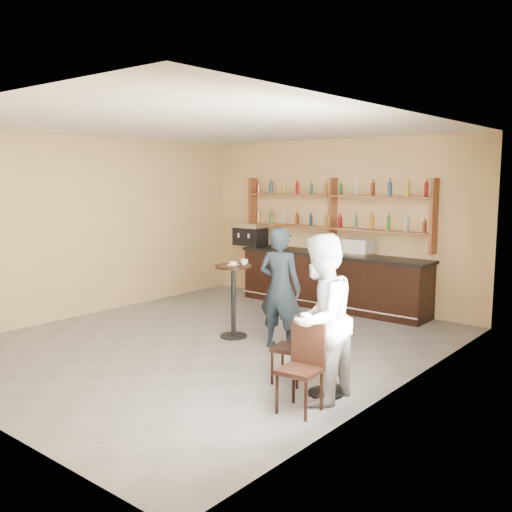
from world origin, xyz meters
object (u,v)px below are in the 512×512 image
Objects in this scene: cafe_table at (326,362)px; espresso_machine at (250,234)px; man_main at (280,288)px; patron_second at (320,319)px; chair_west at (290,347)px; bar_counter at (332,280)px; pastry_case at (358,247)px; chair_south at (300,369)px; pedestal_table at (233,301)px.

espresso_machine is at bearing 138.56° from cafe_table.
patron_second reaches higher than man_main.
chair_west is at bearing -45.69° from espresso_machine.
bar_counter is 4.41× the size of chair_west.
pastry_case reaches higher than chair_west.
chair_south is (1.80, -4.42, -0.73)m from pastry_case.
espresso_machine is 0.84× the size of cafe_table.
espresso_machine reaches higher than bar_counter.
bar_counter is 4.15m from chair_west.
chair_west reaches higher than cafe_table.
chair_south is at bearing -85.24° from cafe_table.
pastry_case is at bearing -160.02° from patron_second.
pastry_case is 4.83m from chair_south.
man_main is at bearing -82.11° from pastry_case.
patron_second is at bearing 127.19° from man_main.
pastry_case is 4.03m from chair_west.
bar_counter is at bearing 112.75° from chair_south.
pedestal_table is at bearing -100.71° from pastry_case.
pedestal_table is 2.13m from chair_west.
pastry_case is at bearing 106.98° from chair_south.
chair_south is at bearing -34.84° from pedestal_table.
pastry_case is at bearing 76.65° from pedestal_table.
patron_second is (2.44, -1.31, 0.37)m from pedestal_table.
pedestal_table is at bearing 140.01° from chair_south.
chair_west is at bearing 119.59° from man_main.
pastry_case is 0.66× the size of cafe_table.
man_main is (0.89, 0.01, 0.32)m from pedestal_table.
espresso_machine is 2.58m from pastry_case.
pedestal_table is 0.64× the size of man_main.
pedestal_table is 1.47× the size of cafe_table.
chair_south is (0.60, -0.65, 0.03)m from chair_west.
pastry_case is 4.42m from patron_second.
patron_second reaches higher than chair_west.
patron_second is at bearing 85.26° from chair_south.
man_main is 1.89× the size of chair_south.
chair_west is at bearing -117.83° from patron_second.
cafe_table is (4.32, -3.82, -0.89)m from espresso_machine.
espresso_machine reaches higher than chair_south.
chair_west is at bearing -29.68° from pedestal_table.
pastry_case is 0.27× the size of patron_second.
espresso_machine is at bearing -56.03° from man_main.
pedestal_table is 0.61× the size of patron_second.
patron_second is (0.60, -0.26, 0.50)m from chair_west.
espresso_machine is 5.40m from chair_west.
man_main is at bearing -134.59° from patron_second.
pastry_case is (0.54, 0.00, 0.68)m from bar_counter.
bar_counter is 2.18× the size of man_main.
espresso_machine reaches higher than chair_west.
cafe_table is at bearing 71.18° from chair_west.
espresso_machine is 5.96m from patron_second.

